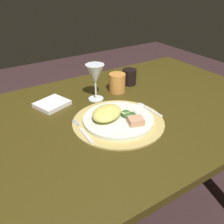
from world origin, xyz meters
name	(u,v)px	position (x,y,z in m)	size (l,w,h in m)	color
dining_table	(109,143)	(0.00, 0.00, 0.59)	(1.48, 0.87, 0.73)	#3C310F
placemat	(119,121)	(0.00, -0.07, 0.74)	(0.34, 0.34, 0.01)	tan
dinner_plate	(119,119)	(0.00, -0.07, 0.75)	(0.26, 0.26, 0.01)	silver
pasta_serving	(107,113)	(-0.04, -0.05, 0.77)	(0.13, 0.10, 0.04)	#DACE61
salad_greens	(129,115)	(0.04, -0.09, 0.76)	(0.06, 0.07, 0.03)	#326122
bread_piece	(136,121)	(0.03, -0.14, 0.76)	(0.05, 0.05, 0.02)	tan
fork	(83,132)	(-0.15, -0.07, 0.74)	(0.02, 0.17, 0.00)	silver
spoon	(145,107)	(0.15, -0.04, 0.74)	(0.03, 0.14, 0.01)	silver
napkin	(52,104)	(-0.16, 0.19, 0.74)	(0.12, 0.11, 0.02)	white
wine_glass	(95,75)	(0.03, 0.15, 0.85)	(0.08, 0.08, 0.16)	silver
amber_tumbler	(117,83)	(0.15, 0.16, 0.78)	(0.08, 0.08, 0.09)	#D5883C
dark_tumbler	(129,77)	(0.25, 0.20, 0.77)	(0.07, 0.07, 0.08)	black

